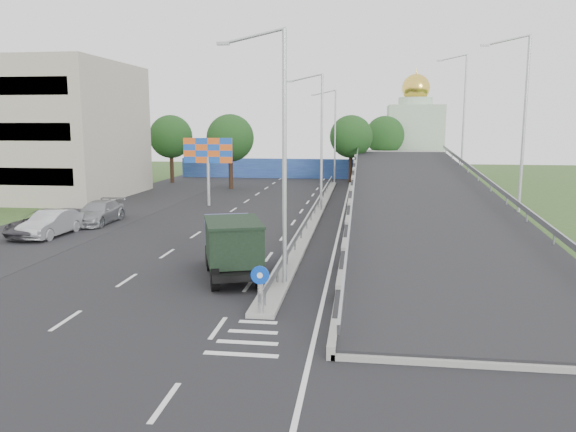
% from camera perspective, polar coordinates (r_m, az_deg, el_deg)
% --- Properties ---
extents(ground, '(160.00, 160.00, 0.00)m').
position_cam_1_polar(ground, '(17.67, -4.09, -12.68)').
color(ground, '#2D4C1E').
rests_on(ground, ground).
extents(road_surface, '(26.00, 90.00, 0.04)m').
position_cam_1_polar(road_surface, '(37.18, -2.40, -0.91)').
color(road_surface, black).
rests_on(road_surface, ground).
extents(parking_strip, '(8.00, 90.00, 0.05)m').
position_cam_1_polar(parking_strip, '(41.44, -20.40, -0.43)').
color(parking_strip, black).
rests_on(parking_strip, ground).
extents(median, '(1.00, 44.00, 0.20)m').
position_cam_1_polar(median, '(40.70, 2.74, 0.12)').
color(median, gray).
rests_on(median, ground).
extents(overpass_ramp, '(10.00, 50.00, 3.50)m').
position_cam_1_polar(overpass_ramp, '(40.53, 13.39, 2.20)').
color(overpass_ramp, gray).
rests_on(overpass_ramp, ground).
extents(median_guardrail, '(0.09, 44.00, 0.71)m').
position_cam_1_polar(median_guardrail, '(40.60, 2.74, 1.03)').
color(median_guardrail, gray).
rests_on(median_guardrail, median).
extents(sign_bollard, '(0.64, 0.23, 1.67)m').
position_cam_1_polar(sign_bollard, '(19.34, -2.82, -7.46)').
color(sign_bollard, black).
rests_on(sign_bollard, median).
extents(lamp_post_near, '(2.74, 0.18, 10.08)m').
position_cam_1_polar(lamp_post_near, '(22.28, -0.85, 7.26)').
color(lamp_post_near, '#B2B5B7').
rests_on(lamp_post_near, median).
extents(lamp_post_mid, '(2.74, 0.18, 10.08)m').
position_cam_1_polar(lamp_post_mid, '(42.16, 3.18, 8.24)').
color(lamp_post_mid, '#B2B5B7').
rests_on(lamp_post_mid, median).
extents(lamp_post_far, '(2.74, 0.18, 10.08)m').
position_cam_1_polar(lamp_post_far, '(62.12, 4.63, 8.58)').
color(lamp_post_far, '#B2B5B7').
rests_on(lamp_post_far, median).
extents(blue_wall, '(30.00, 0.50, 2.40)m').
position_cam_1_polar(blue_wall, '(68.64, 1.41, 4.82)').
color(blue_wall, '#283693').
rests_on(blue_wall, ground).
extents(church, '(7.00, 7.00, 13.80)m').
position_cam_1_polar(church, '(76.33, 12.71, 8.15)').
color(church, '#B2CCAD').
rests_on(church, ground).
extents(billboard, '(4.00, 0.24, 5.50)m').
position_cam_1_polar(billboard, '(45.80, -8.14, 6.21)').
color(billboard, '#B2B5B7').
rests_on(billboard, ground).
extents(tree_left_mid, '(4.80, 4.80, 7.60)m').
position_cam_1_polar(tree_left_mid, '(57.62, -5.88, 7.87)').
color(tree_left_mid, black).
rests_on(tree_left_mid, ground).
extents(tree_median_far, '(4.80, 4.80, 7.60)m').
position_cam_1_polar(tree_median_far, '(64.06, 6.43, 8.01)').
color(tree_median_far, black).
rests_on(tree_median_far, ground).
extents(tree_left_far, '(4.80, 4.80, 7.60)m').
position_cam_1_polar(tree_left_far, '(64.68, -11.82, 7.88)').
color(tree_left_far, black).
rests_on(tree_left_far, ground).
extents(tree_ramp_far, '(4.80, 4.80, 7.60)m').
position_cam_1_polar(tree_ramp_far, '(71.09, 9.81, 8.06)').
color(tree_ramp_far, black).
rests_on(tree_ramp_far, ground).
extents(dump_truck, '(3.86, 6.20, 2.57)m').
position_cam_1_polar(dump_truck, '(24.79, -5.72, -2.80)').
color(dump_truck, black).
rests_on(dump_truck, ground).
extents(parked_car_b, '(1.85, 4.77, 1.55)m').
position_cam_1_polar(parked_car_b, '(36.14, -22.94, -0.70)').
color(parked_car_b, '#A4A5AA').
rests_on(parked_car_b, ground).
extents(parked_car_c, '(2.91, 5.59, 1.51)m').
position_cam_1_polar(parked_car_c, '(36.58, -23.49, -0.66)').
color(parked_car_c, '#353338').
rests_on(parked_car_c, ground).
extents(parked_car_d, '(2.15, 5.17, 1.49)m').
position_cam_1_polar(parked_car_d, '(39.62, -18.71, 0.33)').
color(parked_car_d, gray).
rests_on(parked_car_d, ground).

